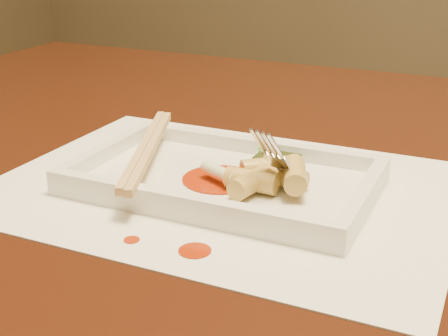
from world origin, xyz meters
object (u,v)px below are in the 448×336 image
at_px(table, 332,264).
at_px(fork, 310,101).
at_px(plate_base, 224,183).
at_px(chopstick_a, 144,147).
at_px(placemat, 224,188).

relative_size(table, fork, 10.00).
distance_m(table, fork, 0.20).
xyz_separation_m(plate_base, fork, (0.07, 0.02, 0.08)).
xyz_separation_m(plate_base, chopstick_a, (-0.08, 0.00, 0.02)).
bearing_deg(fork, chopstick_a, -173.25).
bearing_deg(table, fork, -100.89).
distance_m(placemat, chopstick_a, 0.09).
relative_size(table, placemat, 3.50).
xyz_separation_m(table, plate_base, (-0.08, -0.08, 0.11)).
bearing_deg(placemat, fork, 14.42).
relative_size(table, plate_base, 5.38).
height_order(table, plate_base, plate_base).
relative_size(placemat, chopstick_a, 1.90).
xyz_separation_m(table, placemat, (-0.08, -0.08, 0.10)).
distance_m(plate_base, chopstick_a, 0.08).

